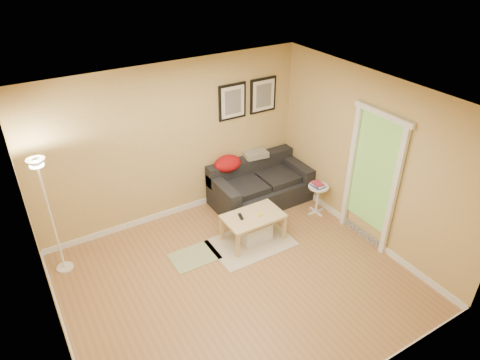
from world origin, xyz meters
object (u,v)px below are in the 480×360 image
Objects in this scene: coffee_table at (253,227)px; floor_lamp at (52,221)px; sofa at (261,184)px; side_table at (317,200)px; book_stack at (318,184)px; storage_bin at (254,231)px.

coffee_table is 2.89m from floor_lamp.
sofa reaches higher than side_table.
floor_lamp is at bearing 169.10° from side_table.
coffee_table is 4.15× the size of book_stack.
sofa reaches higher than book_stack.
sofa reaches higher than storage_bin.
floor_lamp is (-4.02, 0.77, 0.59)m from side_table.
book_stack reaches higher than side_table.
floor_lamp reaches higher than coffee_table.
side_table is 4.14m from floor_lamp.
coffee_table is (-0.69, -0.84, -0.15)m from sofa.
storage_bin is at bearing -16.92° from floor_lamp.
sofa is at bearing 68.81° from coffee_table.
book_stack is at bearing -50.73° from sofa.
sofa is 1.10m from coffee_table.
coffee_table is at bearing -160.09° from book_stack.
side_table is 0.29× the size of floor_lamp.
storage_bin is at bearing -160.29° from book_stack.
coffee_table is 0.08m from storage_bin.
coffee_table is 1.36m from book_stack.
storage_bin is at bearing 29.56° from coffee_table.
sofa is 7.73× the size of book_stack.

